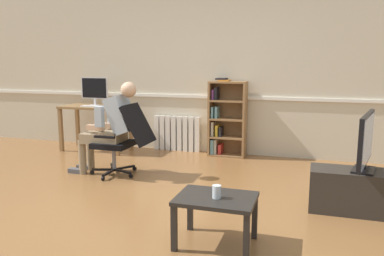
# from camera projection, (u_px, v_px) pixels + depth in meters

# --- Properties ---
(ground_plane) EXTENTS (18.00, 18.00, 0.00)m
(ground_plane) POSITION_uv_depth(u_px,v_px,m) (153.00, 208.00, 3.95)
(ground_plane) COLOR brown
(back_wall) EXTENTS (12.00, 0.13, 2.70)m
(back_wall) POSITION_uv_depth(u_px,v_px,m) (217.00, 70.00, 6.22)
(back_wall) COLOR beige
(back_wall) RESTS_ON ground_plane
(computer_desk) EXTENTS (1.13, 0.56, 0.76)m
(computer_desk) POSITION_uv_depth(u_px,v_px,m) (96.00, 113.00, 6.45)
(computer_desk) COLOR olive
(computer_desk) RESTS_ON ground_plane
(imac_monitor) EXTENTS (0.49, 0.14, 0.48)m
(imac_monitor) POSITION_uv_depth(u_px,v_px,m) (95.00, 89.00, 6.47)
(imac_monitor) COLOR silver
(imac_monitor) RESTS_ON computer_desk
(keyboard) EXTENTS (0.38, 0.12, 0.02)m
(keyboard) POSITION_uv_depth(u_px,v_px,m) (92.00, 106.00, 6.29)
(keyboard) COLOR white
(keyboard) RESTS_ON computer_desk
(computer_mouse) EXTENTS (0.06, 0.10, 0.03)m
(computer_mouse) POSITION_uv_depth(u_px,v_px,m) (107.00, 106.00, 6.23)
(computer_mouse) COLOR white
(computer_mouse) RESTS_ON computer_desk
(bookshelf) EXTENTS (0.58, 0.29, 1.23)m
(bookshelf) POSITION_uv_depth(u_px,v_px,m) (225.00, 120.00, 6.09)
(bookshelf) COLOR olive
(bookshelf) RESTS_ON ground_plane
(radiator) EXTENTS (0.80, 0.08, 0.59)m
(radiator) POSITION_uv_depth(u_px,v_px,m) (177.00, 133.00, 6.49)
(radiator) COLOR white
(radiator) RESTS_ON ground_plane
(office_chair) EXTENTS (0.84, 0.61, 0.95)m
(office_chair) POSITION_uv_depth(u_px,v_px,m) (125.00, 137.00, 5.00)
(office_chair) COLOR black
(office_chair) RESTS_ON ground_plane
(person_seated) EXTENTS (0.97, 0.40, 1.23)m
(person_seated) POSITION_uv_depth(u_px,v_px,m) (111.00, 126.00, 5.04)
(person_seated) COLOR #937F60
(person_seated) RESTS_ON ground_plane
(tv_stand) EXTENTS (0.99, 0.39, 0.43)m
(tv_stand) POSITION_uv_depth(u_px,v_px,m) (362.00, 192.00, 3.79)
(tv_stand) COLOR #2D2823
(tv_stand) RESTS_ON ground_plane
(tv_screen) EXTENTS (0.27, 0.85, 0.57)m
(tv_screen) POSITION_uv_depth(u_px,v_px,m) (366.00, 141.00, 3.71)
(tv_screen) COLOR black
(tv_screen) RESTS_ON tv_stand
(coffee_table) EXTENTS (0.63, 0.47, 0.41)m
(coffee_table) POSITION_uv_depth(u_px,v_px,m) (216.00, 204.00, 3.10)
(coffee_table) COLOR black
(coffee_table) RESTS_ON ground_plane
(drinking_glass) EXTENTS (0.07, 0.07, 0.10)m
(drinking_glass) POSITION_uv_depth(u_px,v_px,m) (217.00, 192.00, 3.05)
(drinking_glass) COLOR silver
(drinking_glass) RESTS_ON coffee_table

